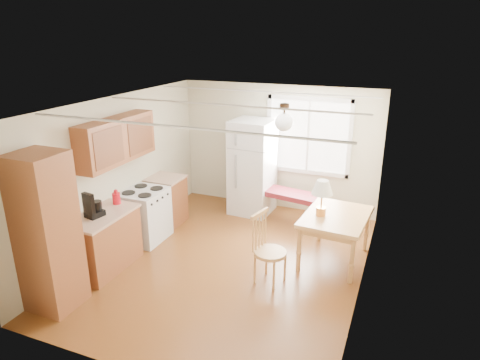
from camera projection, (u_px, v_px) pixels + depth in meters
The scene contains 11 objects.
room_shell at pixel (229, 188), 6.35m from camera, with size 4.60×5.60×2.62m.
kitchen_run at pixel (110, 212), 6.54m from camera, with size 0.65×3.40×2.20m.
window_unit at pixel (308, 136), 8.20m from camera, with size 1.64×0.05×1.51m.
pendant_light at pixel (284, 121), 6.13m from camera, with size 0.26×0.26×0.40m.
refrigerator at pixel (252, 167), 8.38m from camera, with size 0.81×0.82×1.87m.
bench at pixel (287, 195), 8.13m from camera, with size 1.31×0.67×0.58m.
dining_table at pixel (336, 221), 6.63m from camera, with size 1.02×1.31×0.78m.
chair at pixel (265, 243), 6.09m from camera, with size 0.49×0.49×1.06m.
table_lamp at pixel (322, 190), 6.45m from camera, with size 0.33×0.33×0.57m.
coffee_maker at pixel (93, 208), 6.18m from camera, with size 0.24×0.29×0.40m.
kettle at pixel (116, 198), 6.67m from camera, with size 0.12×0.12×0.24m.
Camera 1 is at (2.38, -5.45, 3.47)m, focal length 32.00 mm.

